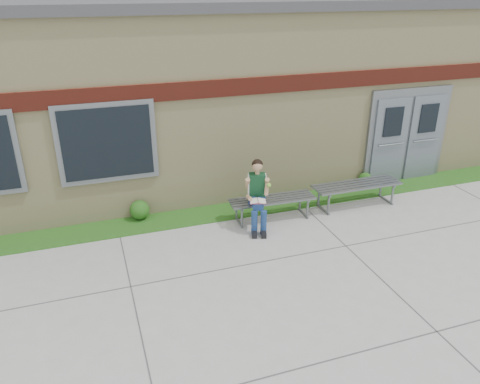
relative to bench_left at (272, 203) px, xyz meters
name	(u,v)px	position (x,y,z in m)	size (l,w,h in m)	color
ground	(310,270)	(-0.10, -2.00, -0.36)	(80.00, 80.00, 0.00)	#9E9E99
grass_strip	(257,207)	(-0.10, 0.60, -0.35)	(16.00, 0.80, 0.02)	#264E14
school_building	(213,83)	(-0.11, 3.99, 1.74)	(16.20, 6.22, 4.20)	beige
bench_left	(272,203)	(0.00, 0.00, 0.00)	(1.81, 0.57, 0.47)	slate
bench_right	(356,189)	(2.00, 0.00, 0.04)	(1.99, 0.56, 0.52)	slate
girl	(258,193)	(-0.41, -0.20, 0.36)	(0.56, 0.88, 1.39)	navy
shrub_mid	(140,210)	(-2.62, 0.85, -0.14)	(0.40, 0.40, 0.40)	#264E14
shrub_east	(365,179)	(2.79, 0.85, -0.18)	(0.33, 0.33, 0.33)	#264E14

